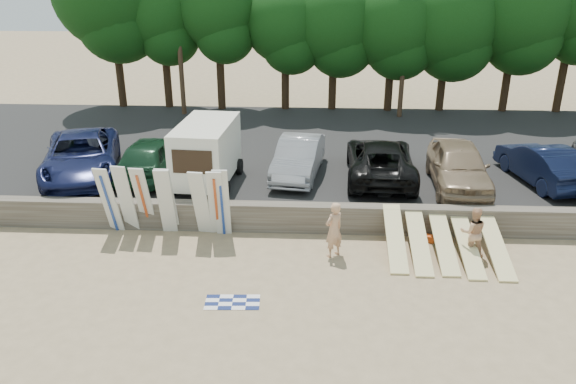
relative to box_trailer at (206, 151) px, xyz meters
The scene contains 30 objects.
ground 8.90m from the box_trailer, 39.21° to the right, with size 120.00×120.00×0.00m, color tan.
seawall 7.32m from the box_trailer, 20.25° to the right, with size 44.00×0.50×1.00m, color #6B6356.
parking_lot 8.55m from the box_trailer, 36.83° to the left, with size 44.00×14.50×0.70m, color #282828.
treeline 14.74m from the box_trailer, 58.61° to the left, with size 34.58×6.38×9.59m.
utility_poles 14.07m from the box_trailer, 50.39° to the left, with size 25.80×0.26×9.00m.
box_trailer is the anchor object (origin of this frame).
car_0 5.22m from the box_trailer, behind, with size 2.77×6.00×1.67m, color #12183F.
car_1 2.52m from the box_trailer, 160.40° to the left, with size 1.92×4.77×1.62m, color #12321D.
car_2 3.67m from the box_trailer, 18.02° to the left, with size 1.59×4.55×1.50m, color #929297.
car_3 6.75m from the box_trailer, ahead, with size 2.54×5.50×1.53m, color black.
car_4 9.52m from the box_trailer, ahead, with size 1.99×4.94×1.68m, color #91795C.
car_5 12.88m from the box_trailer, ahead, with size 1.61×4.61×1.52m, color black.
surfboard_upright_0 4.20m from the box_trailer, 132.27° to the right, with size 0.50×0.06×2.60m, color silver.
surfboard_upright_1 3.78m from the box_trailer, 127.23° to the right, with size 0.50×0.06×2.60m, color silver.
surfboard_upright_2 3.41m from the box_trailer, 119.81° to the right, with size 0.50×0.06×2.60m, color silver.
surfboard_upright_3 3.29m from the box_trailer, 105.12° to the right, with size 0.50×0.06×2.60m, color silver.
surfboard_upright_4 3.18m from the box_trailer, 105.19° to the right, with size 0.50×0.06×2.60m, color silver.
surfboard_upright_5 3.23m from the box_trailer, 83.81° to the right, with size 0.50×0.06×2.60m, color silver.
surfboard_upright_6 3.37m from the box_trailer, 71.29° to the right, with size 0.50×0.06×2.60m, color silver.
surfboard_upright_7 3.32m from the box_trailer, 74.55° to the right, with size 0.50×0.06×2.60m, color silver.
surfboard_low_0 7.90m from the box_trailer, 30.16° to the right, with size 0.56×3.00×0.07m, color beige.
surfboard_low_1 8.58m from the box_trailer, 28.37° to the right, with size 0.56×3.00×0.07m, color beige.
surfboard_low_2 9.25m from the box_trailer, 25.62° to the right, with size 0.56×3.00×0.07m, color beige.
surfboard_low_3 9.97m from the box_trailer, 24.59° to the right, with size 0.56×3.00×0.07m, color beige.
surfboard_low_4 10.77m from the box_trailer, 22.87° to the right, with size 0.56×3.00×0.07m, color beige.
beachgoer_a 6.43m from the box_trailer, 41.60° to the right, with size 0.67×0.44×1.84m, color tan.
beachgoer_b 10.00m from the box_trailer, 23.68° to the right, with size 0.81×0.63×1.66m, color tan.
cooler 9.21m from the box_trailer, 21.96° to the right, with size 0.38×0.30×0.32m, color #248640.
gear_bag 8.78m from the box_trailer, 21.05° to the right, with size 0.30×0.25×0.22m, color #F05B1C.
beach_towel 7.53m from the box_trailer, 74.73° to the right, with size 1.50×1.50×0.00m, color white.
Camera 1 is at (-2.61, -14.49, 8.72)m, focal length 35.00 mm.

